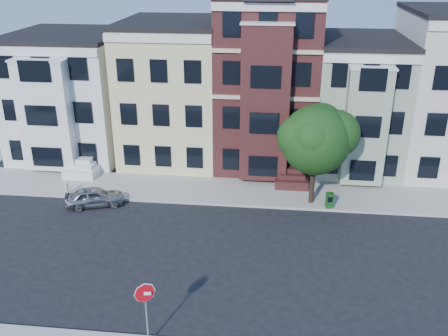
# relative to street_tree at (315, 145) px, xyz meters

# --- Properties ---
(ground) EXTENTS (120.00, 120.00, 0.00)m
(ground) POSITION_rel_street_tree_xyz_m (-3.17, -6.90, -4.04)
(ground) COLOR black
(far_sidewalk) EXTENTS (60.00, 4.00, 0.15)m
(far_sidewalk) POSITION_rel_street_tree_xyz_m (-3.17, 1.10, -3.96)
(far_sidewalk) COLOR #9E9B93
(far_sidewalk) RESTS_ON ground
(house_white) EXTENTS (8.00, 9.00, 9.00)m
(house_white) POSITION_rel_street_tree_xyz_m (-18.17, 7.60, 0.46)
(house_white) COLOR white
(house_white) RESTS_ON ground
(house_yellow) EXTENTS (7.00, 9.00, 10.00)m
(house_yellow) POSITION_rel_street_tree_xyz_m (-10.17, 7.60, 0.96)
(house_yellow) COLOR beige
(house_yellow) RESTS_ON ground
(house_brown) EXTENTS (7.00, 9.00, 12.00)m
(house_brown) POSITION_rel_street_tree_xyz_m (-3.17, 7.60, 1.96)
(house_brown) COLOR #3C1A18
(house_brown) RESTS_ON ground
(house_green) EXTENTS (6.00, 9.00, 9.00)m
(house_green) POSITION_rel_street_tree_xyz_m (3.33, 7.60, 0.46)
(house_green) COLOR #92A287
(house_green) RESTS_ON ground
(street_tree) EXTENTS (8.25, 8.25, 7.77)m
(street_tree) POSITION_rel_street_tree_xyz_m (0.00, 0.00, 0.00)
(street_tree) COLOR #225218
(street_tree) RESTS_ON far_sidewalk
(parked_car) EXTENTS (3.88, 2.55, 1.23)m
(parked_car) POSITION_rel_street_tree_xyz_m (-13.53, -1.70, -3.42)
(parked_car) COLOR gray
(parked_car) RESTS_ON ground
(newspaper_box) EXTENTS (0.51, 0.47, 0.97)m
(newspaper_box) POSITION_rel_street_tree_xyz_m (1.09, -0.60, -3.40)
(newspaper_box) COLOR #19571C
(newspaper_box) RESTS_ON far_sidewalk
(fire_hydrant) EXTENTS (0.26, 0.26, 0.71)m
(fire_hydrant) POSITION_rel_street_tree_xyz_m (-15.80, -0.60, -3.53)
(fire_hydrant) COLOR beige
(fire_hydrant) RESTS_ON far_sidewalk
(stop_sign) EXTENTS (0.88, 0.27, 3.17)m
(stop_sign) POSITION_rel_street_tree_xyz_m (-7.15, -13.20, -2.30)
(stop_sign) COLOR red
(stop_sign) RESTS_ON near_sidewalk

